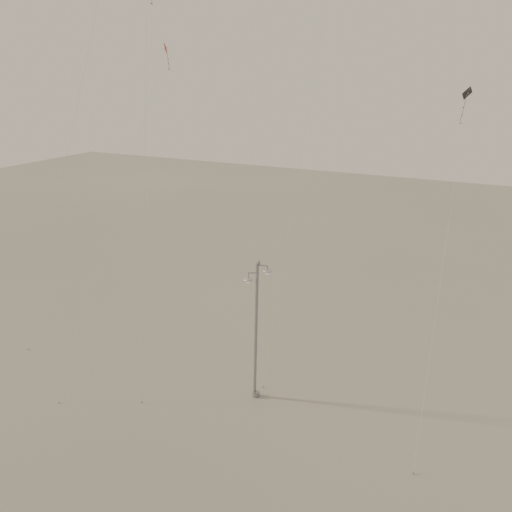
% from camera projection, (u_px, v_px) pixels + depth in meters
% --- Properties ---
extents(ground, '(160.00, 160.00, 0.00)m').
position_uv_depth(ground, '(194.00, 417.00, 32.57)').
color(ground, gray).
rests_on(ground, ground).
extents(street_lamp, '(1.52, 0.93, 8.72)m').
position_uv_depth(street_lamp, '(256.00, 327.00, 33.15)').
color(street_lamp, '#909498').
rests_on(street_lamp, ground).
extents(kite_1, '(3.37, 7.23, 24.68)m').
position_uv_depth(kite_1, '(146.00, 68.00, 33.60)').
color(kite_1, '#282421').
rests_on(kite_1, ground).
extents(kite_3, '(1.76, 10.80, 20.47)m').
position_uv_depth(kite_3, '(139.00, 137.00, 35.36)').
color(kite_3, maroon).
rests_on(kite_3, ground).
extents(kite_4, '(1.25, 12.16, 18.00)m').
position_uv_depth(kite_4, '(457.00, 162.00, 31.92)').
color(kite_4, '#282421').
rests_on(kite_4, ground).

